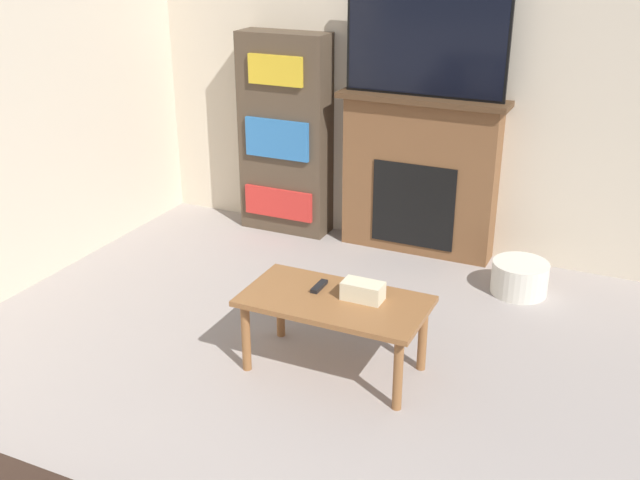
{
  "coord_description": "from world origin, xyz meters",
  "views": [
    {
      "loc": [
        1.49,
        -0.43,
        2.3
      ],
      "look_at": [
        -0.02,
        2.85,
        0.76
      ],
      "focal_mm": 42.0,
      "sensor_mm": 36.0,
      "label": 1
    }
  ],
  "objects": [
    {
      "name": "storage_basket",
      "position": [
        0.82,
        4.22,
        0.11
      ],
      "size": [
        0.37,
        0.37,
        0.22
      ],
      "color": "silver",
      "rests_on": "ground_plane"
    },
    {
      "name": "tissue_box",
      "position": [
        0.21,
        2.9,
        0.49
      ],
      "size": [
        0.22,
        0.12,
        0.1
      ],
      "color": "beige",
      "rests_on": "coffee_table"
    },
    {
      "name": "fireplace",
      "position": [
        -0.03,
        4.62,
        0.59
      ],
      "size": [
        1.23,
        0.28,
        1.18
      ],
      "color": "brown",
      "rests_on": "ground_plane"
    },
    {
      "name": "bookshelf",
      "position": [
        -1.12,
        4.6,
        0.78
      ],
      "size": [
        0.71,
        0.29,
        1.56
      ],
      "color": "#4C3D2D",
      "rests_on": "ground_plane"
    },
    {
      "name": "coffee_table",
      "position": [
        0.07,
        2.84,
        0.38
      ],
      "size": [
        1.0,
        0.53,
        0.44
      ],
      "color": "brown",
      "rests_on": "ground_plane"
    },
    {
      "name": "remote_control",
      "position": [
        -0.06,
        2.92,
        0.45
      ],
      "size": [
        0.04,
        0.15,
        0.02
      ],
      "color": "black",
      "rests_on": "coffee_table"
    },
    {
      "name": "tv",
      "position": [
        -0.03,
        4.6,
        1.53
      ],
      "size": [
        1.15,
        0.03,
        0.7
      ],
      "color": "black",
      "rests_on": "fireplace"
    },
    {
      "name": "wall_back",
      "position": [
        0.0,
        4.76,
        1.35
      ],
      "size": [
        5.46,
        0.06,
        2.7
      ],
      "color": "beige",
      "rests_on": "ground_plane"
    }
  ]
}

